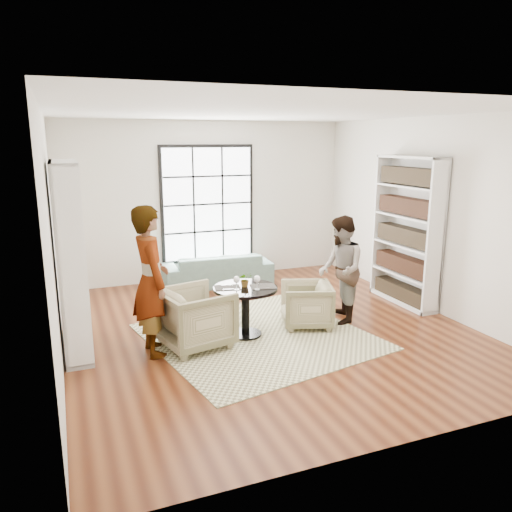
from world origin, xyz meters
name	(u,v)px	position (x,y,z in m)	size (l,w,h in m)	color
ground	(268,329)	(0.00, 0.00, 0.00)	(6.00, 6.00, 0.00)	brown
room_shell	(254,236)	(0.00, 0.54, 1.26)	(6.00, 6.01, 6.00)	silver
rug	(258,336)	(-0.24, -0.23, 0.01)	(2.73, 2.73, 0.01)	beige
pedestal_table	(245,301)	(-0.38, -0.12, 0.51)	(0.88, 0.88, 0.70)	black
sofa	(217,269)	(0.01, 2.45, 0.29)	(1.99, 0.78, 0.58)	gray
armchair_left	(195,318)	(-1.11, -0.21, 0.39)	(0.84, 0.86, 0.79)	tan
armchair_right	(306,305)	(0.57, -0.09, 0.32)	(0.69, 0.71, 0.64)	#C2BD8B
person_left	(151,281)	(-1.66, -0.21, 0.94)	(0.69, 0.45, 1.89)	gray
person_right	(341,270)	(1.12, -0.09, 0.79)	(0.77, 0.60, 1.58)	gray
placemat_left	(227,287)	(-0.62, -0.05, 0.70)	(0.34, 0.26, 0.01)	#262421
placemat_right	(263,286)	(-0.15, -0.19, 0.70)	(0.34, 0.26, 0.01)	#262421
cutlery_left	(227,287)	(-0.62, -0.05, 0.71)	(0.14, 0.22, 0.01)	#BBBCC0
cutlery_right	(263,286)	(-0.15, -0.19, 0.71)	(0.14, 0.22, 0.01)	#BBBCC0
wine_glass_left	(237,280)	(-0.54, -0.19, 0.84)	(0.09, 0.09, 0.19)	silver
wine_glass_right	(257,279)	(-0.28, -0.28, 0.84)	(0.09, 0.09, 0.20)	silver
flower_centerpiece	(245,279)	(-0.37, -0.09, 0.80)	(0.18, 0.16, 0.20)	gray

